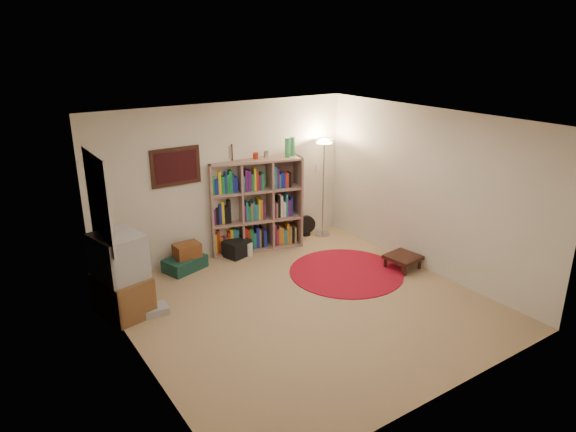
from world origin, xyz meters
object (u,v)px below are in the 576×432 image
object	(u,v)px
floor_lamp	(324,156)
side_table	(403,258)
bookshelf	(254,206)
floor_fan	(306,226)
suitcase	(185,264)
tv_stand	(121,276)

from	to	relation	value
floor_lamp	side_table	distance (m)	2.27
bookshelf	floor_lamp	bearing A→B (deg)	7.80
side_table	floor_fan	bearing A→B (deg)	102.27
suitcase	side_table	size ratio (longest dim) A/B	1.37
bookshelf	floor_fan	bearing A→B (deg)	13.06
floor_lamp	floor_fan	world-z (taller)	floor_lamp
floor_fan	bookshelf	bearing A→B (deg)	-163.47
floor_lamp	suitcase	xyz separation A→B (m)	(-2.70, 0.00, -1.37)
floor_fan	suitcase	world-z (taller)	floor_fan
bookshelf	suitcase	bearing A→B (deg)	-158.45
floor_lamp	suitcase	size ratio (longest dim) A/B	2.48
floor_lamp	suitcase	bearing A→B (deg)	179.95
bookshelf	suitcase	xyz separation A→B (m)	(-1.36, -0.16, -0.66)
floor_lamp	bookshelf	bearing A→B (deg)	173.03
tv_stand	suitcase	xyz separation A→B (m)	(1.19, 0.80, -0.43)
floor_fan	tv_stand	distance (m)	3.75
side_table	suitcase	bearing A→B (deg)	146.96
bookshelf	floor_fan	size ratio (longest dim) A/B	4.96
floor_lamp	side_table	world-z (taller)	floor_lamp
tv_stand	suitcase	world-z (taller)	tv_stand
floor_fan	side_table	size ratio (longest dim) A/B	0.72
bookshelf	side_table	size ratio (longest dim) A/B	3.59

